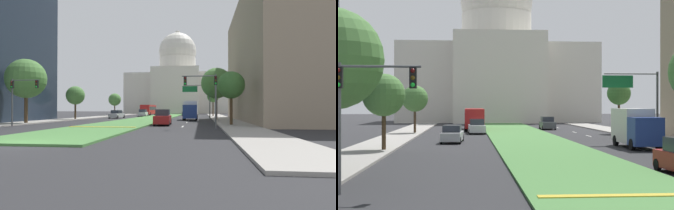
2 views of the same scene
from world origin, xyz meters
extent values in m
plane|color=#2B2B2D|center=(0.00, 49.46, 0.00)|extent=(260.00, 260.00, 0.00)
cube|color=#4C8442|center=(0.00, 44.52, 0.07)|extent=(7.43, 89.03, 0.14)
cube|color=gold|center=(0.00, 12.96, 0.16)|extent=(6.69, 0.50, 0.04)
cube|color=silver|center=(7.58, 16.96, 0.00)|extent=(0.16, 2.40, 0.01)
cube|color=silver|center=(7.58, 25.69, 0.00)|extent=(0.16, 2.40, 0.01)
cube|color=silver|center=(7.58, 33.13, 0.00)|extent=(0.16, 2.40, 0.01)
cube|color=silver|center=(7.58, 49.78, 0.00)|extent=(0.16, 2.40, 0.01)
cube|color=silver|center=(7.58, 57.37, 0.00)|extent=(0.16, 2.40, 0.01)
cube|color=silver|center=(7.58, 69.30, 0.00)|extent=(0.16, 2.40, 0.01)
cube|color=silver|center=(7.58, 72.74, 0.00)|extent=(0.16, 2.40, 0.01)
cube|color=silver|center=(7.58, 80.78, 0.00)|extent=(0.16, 2.40, 0.01)
cube|color=#9E9991|center=(-13.45, 39.57, 0.07)|extent=(4.00, 89.03, 0.15)
cube|color=#9E9991|center=(13.45, 39.57, 0.07)|extent=(4.00, 89.03, 0.15)
cube|color=tan|center=(23.40, 31.39, 9.47)|extent=(15.89, 34.96, 18.95)
cube|color=silver|center=(0.00, 98.92, 7.83)|extent=(39.62, 19.13, 15.66)
cube|color=silver|center=(0.00, 87.36, 8.61)|extent=(17.43, 4.00, 17.23)
cylinder|color=silver|center=(0.00, 98.92, 19.06)|extent=(14.56, 14.56, 6.81)
sphere|color=silver|center=(0.00, 98.92, 25.11)|extent=(15.12, 15.12, 15.12)
cylinder|color=silver|center=(0.00, 98.92, 31.92)|extent=(1.80, 1.80, 3.00)
cylinder|color=#515456|center=(-10.95, 14.84, 2.60)|extent=(0.16, 0.16, 5.20)
cube|color=black|center=(-10.95, 14.84, 4.60)|extent=(0.28, 0.24, 0.84)
sphere|color=#510F0F|center=(-10.95, 14.70, 4.88)|extent=(0.18, 0.18, 0.18)
sphere|color=#4C380F|center=(-10.95, 14.70, 4.60)|extent=(0.18, 0.18, 0.18)
sphere|color=#1ED838|center=(-10.95, 14.70, 4.32)|extent=(0.18, 0.18, 0.18)
cylinder|color=#515456|center=(-9.35, 14.84, 5.05)|extent=(3.20, 0.10, 0.10)
cube|color=black|center=(-8.07, 14.84, 4.60)|extent=(0.28, 0.24, 0.84)
sphere|color=#510F0F|center=(-8.07, 14.70, 4.88)|extent=(0.18, 0.18, 0.18)
sphere|color=#4C380F|center=(-8.07, 14.70, 4.60)|extent=(0.18, 0.18, 0.18)
sphere|color=#1ED838|center=(-8.07, 14.70, 4.32)|extent=(0.18, 0.18, 0.18)
cylinder|color=#515456|center=(10.95, 13.28, 2.60)|extent=(0.16, 0.16, 5.20)
cube|color=black|center=(10.95, 13.28, 4.60)|extent=(0.28, 0.24, 0.84)
sphere|color=#510F0F|center=(10.95, 13.14, 4.88)|extent=(0.18, 0.18, 0.18)
sphere|color=#4C380F|center=(10.95, 13.14, 4.60)|extent=(0.18, 0.18, 0.18)
sphere|color=#1ED838|center=(10.95, 13.14, 4.32)|extent=(0.18, 0.18, 0.18)
cylinder|color=#515456|center=(9.35, 13.28, 5.05)|extent=(3.20, 0.10, 0.10)
cube|color=black|center=(8.07, 13.28, 4.60)|extent=(0.28, 0.24, 0.84)
sphere|color=#510F0F|center=(8.07, 13.14, 4.88)|extent=(0.18, 0.18, 0.18)
sphere|color=#4C380F|center=(8.07, 13.14, 4.60)|extent=(0.18, 0.18, 0.18)
sphere|color=#1ED838|center=(8.07, 13.14, 4.32)|extent=(0.18, 0.18, 0.18)
cylinder|color=#515456|center=(11.15, 38.64, 3.25)|extent=(0.20, 0.20, 6.50)
cylinder|color=#515456|center=(8.70, 38.64, 6.30)|extent=(4.90, 0.12, 0.12)
cube|color=#146033|center=(7.48, 38.59, 5.60)|extent=(2.80, 0.08, 1.10)
cylinder|color=#4C3823|center=(-12.44, 19.46, 2.20)|extent=(0.43, 0.43, 4.39)
sphere|color=#4C7F3D|center=(-12.44, 19.46, 5.75)|extent=(4.96, 4.96, 4.96)
cylinder|color=#4C3823|center=(12.94, 18.61, 1.88)|extent=(0.33, 0.33, 3.76)
sphere|color=#3D7033|center=(12.94, 18.61, 4.61)|extent=(3.08, 3.08, 3.08)
cylinder|color=#4C3823|center=(-12.24, 32.88, 1.68)|extent=(0.32, 0.32, 3.37)
sphere|color=#4C7F3D|center=(-12.24, 32.88, 4.26)|extent=(3.23, 3.23, 3.23)
cylinder|color=#4C3823|center=(12.00, 31.95, 2.35)|extent=(0.32, 0.32, 4.69)
sphere|color=#4C7F3D|center=(12.00, 31.95, 6.05)|extent=(4.93, 4.93, 4.93)
cylinder|color=#4C3823|center=(-12.32, 55.30, 1.69)|extent=(0.30, 0.30, 3.37)
sphere|color=#4C7F3D|center=(-12.32, 55.30, 4.24)|extent=(3.17, 3.17, 3.17)
cylinder|color=#4C3823|center=(12.37, 54.15, 2.06)|extent=(0.28, 0.28, 4.12)
sphere|color=#3D7033|center=(12.37, 54.15, 4.91)|extent=(2.87, 2.87, 2.87)
cube|color=maroon|center=(5.11, 18.99, 0.67)|extent=(1.97, 4.66, 0.90)
cube|color=#282D38|center=(5.10, 19.17, 1.49)|extent=(1.65, 2.27, 0.74)
cylinder|color=black|center=(5.99, 17.18, 0.32)|extent=(0.25, 0.65, 0.64)
cylinder|color=black|center=(4.40, 17.11, 0.32)|extent=(0.25, 0.65, 0.64)
cylinder|color=black|center=(5.82, 20.86, 0.32)|extent=(0.25, 0.65, 0.64)
cylinder|color=black|center=(4.22, 20.79, 0.32)|extent=(0.25, 0.65, 0.64)
cube|color=#BCBCC1|center=(-7.37, 41.22, 0.61)|extent=(2.07, 4.76, 0.78)
cube|color=#282D38|center=(-7.38, 41.04, 1.32)|extent=(1.71, 2.33, 0.64)
cylinder|color=black|center=(-8.08, 43.15, 0.32)|extent=(0.26, 0.65, 0.64)
cylinder|color=black|center=(-6.45, 43.05, 0.32)|extent=(0.26, 0.65, 0.64)
cylinder|color=black|center=(-8.30, 39.39, 0.32)|extent=(0.26, 0.65, 0.64)
cylinder|color=black|center=(-6.67, 39.30, 0.32)|extent=(0.26, 0.65, 0.64)
cube|color=silver|center=(-4.89, 54.88, 0.65)|extent=(2.06, 4.32, 0.87)
cube|color=#282D38|center=(-4.89, 54.71, 1.44)|extent=(1.75, 2.10, 0.71)
cylinder|color=black|center=(-5.83, 56.52, 0.32)|extent=(0.24, 0.65, 0.64)
cylinder|color=black|center=(-4.09, 56.58, 0.32)|extent=(0.24, 0.65, 0.64)
cylinder|color=black|center=(-5.70, 53.17, 0.32)|extent=(0.24, 0.65, 0.64)
cylinder|color=black|center=(-3.96, 53.23, 0.32)|extent=(0.24, 0.65, 0.64)
cube|color=#4C5156|center=(5.27, 64.63, 0.66)|extent=(1.96, 4.48, 0.87)
cube|color=#282D38|center=(5.27, 64.81, 1.45)|extent=(1.68, 2.17, 0.71)
cylinder|color=black|center=(6.08, 62.85, 0.32)|extent=(0.23, 0.64, 0.64)
cylinder|color=black|center=(4.38, 62.89, 0.32)|extent=(0.23, 0.64, 0.64)
cylinder|color=black|center=(6.16, 66.38, 0.32)|extent=(0.23, 0.64, 0.64)
cylinder|color=black|center=(4.46, 66.42, 0.32)|extent=(0.23, 0.64, 0.64)
cube|color=navy|center=(7.75, 32.29, 1.45)|extent=(2.30, 2.00, 2.20)
cube|color=silver|center=(7.75, 35.49, 1.80)|extent=(2.30, 4.40, 2.80)
cylinder|color=black|center=(8.80, 32.29, 0.45)|extent=(0.30, 0.90, 0.90)
cylinder|color=black|center=(6.70, 32.29, 0.45)|extent=(0.30, 0.90, 0.90)
cylinder|color=black|center=(8.80, 36.59, 0.45)|extent=(0.30, 0.90, 0.90)
cylinder|color=black|center=(6.70, 36.59, 0.45)|extent=(0.30, 0.90, 0.90)
cube|color=#B21E1E|center=(-5.11, 63.30, 1.70)|extent=(2.50, 11.00, 2.50)
cube|color=#232833|center=(-5.11, 63.30, 2.05)|extent=(2.52, 10.12, 0.90)
cylinder|color=black|center=(-6.26, 67.60, 0.50)|extent=(0.32, 1.00, 1.00)
cylinder|color=black|center=(-3.96, 67.60, 0.50)|extent=(0.32, 1.00, 1.00)
cylinder|color=black|center=(-6.26, 59.40, 0.50)|extent=(0.32, 1.00, 1.00)
cylinder|color=black|center=(-3.96, 59.40, 0.50)|extent=(0.32, 1.00, 1.00)
camera|label=1|loc=(9.62, -13.29, 1.95)|focal=29.75mm
camera|label=2|loc=(-5.87, -5.14, 3.55)|focal=53.24mm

